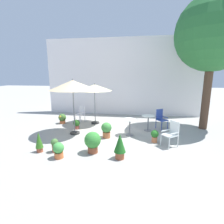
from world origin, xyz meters
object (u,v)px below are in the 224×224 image
object	(u,v)px
potted_plant_1	(120,145)
potted_plant_4	(55,145)
patio_chair_1	(81,113)
potted_plant_3	(62,118)
potted_plant_0	(155,135)
potted_plant_7	(59,150)
cafe_table_0	(148,120)
potted_plant_2	(93,141)
patio_umbrella_1	(73,86)
cafe_table_1	(130,124)
patio_chair_0	(161,118)
patio_umbrella_0	(95,88)
potted_plant_8	(106,129)
shade_tree	(215,33)
patio_chair_2	(172,132)
potted_plant_6	(77,124)
potted_plant_5	(39,142)

from	to	relation	value
potted_plant_1	potted_plant_4	size ratio (longest dim) A/B	1.72
patio_chair_1	potted_plant_3	xyz separation A→B (m)	(-0.87, -0.61, -0.22)
potted_plant_4	potted_plant_1	bearing A→B (deg)	-2.85
potted_plant_0	potted_plant_7	xyz separation A→B (m)	(-3.23, -1.90, -0.00)
cafe_table_0	potted_plant_7	size ratio (longest dim) A/B	1.40
patio_chair_1	potted_plant_2	size ratio (longest dim) A/B	1.17
patio_umbrella_1	cafe_table_1	size ratio (longest dim) A/B	3.39
patio_chair_0	potted_plant_3	xyz separation A→B (m)	(-5.34, 0.07, -0.26)
patio_umbrella_0	patio_chair_0	world-z (taller)	patio_umbrella_0
patio_umbrella_0	potted_plant_0	bearing A→B (deg)	-36.75
potted_plant_1	potted_plant_2	size ratio (longest dim) A/B	1.13
patio_umbrella_1	potted_plant_8	xyz separation A→B (m)	(1.54, -0.25, -1.85)
patio_umbrella_0	potted_plant_1	bearing A→B (deg)	-64.76
patio_chair_0	patio_chair_1	xyz separation A→B (m)	(-4.47, 0.67, -0.04)
potted_plant_8	shade_tree	bearing A→B (deg)	24.33
patio_umbrella_1	patio_chair_0	world-z (taller)	patio_umbrella_1
potted_plant_2	potted_plant_4	xyz separation A→B (m)	(-1.34, -0.17, -0.15)
cafe_table_1	potted_plant_2	world-z (taller)	potted_plant_2
patio_chair_2	potted_plant_3	size ratio (longest dim) A/B	1.77
potted_plant_7	shade_tree	bearing A→B (deg)	35.77
potted_plant_4	cafe_table_1	bearing A→B (deg)	41.12
potted_plant_1	potted_plant_6	world-z (taller)	potted_plant_1
potted_plant_0	potted_plant_1	size ratio (longest dim) A/B	0.60
cafe_table_1	patio_umbrella_0	bearing A→B (deg)	141.57
patio_chair_1	potted_plant_8	bearing A→B (deg)	-50.36
patio_chair_1	potted_plant_7	bearing A→B (deg)	-79.91
patio_chair_1	potted_plant_2	bearing A→B (deg)	-65.44
patio_umbrella_1	potted_plant_0	size ratio (longest dim) A/B	4.89
potted_plant_2	potted_plant_7	bearing A→B (deg)	-150.41
potted_plant_4	potted_plant_7	xyz separation A→B (m)	(0.34, -0.40, 0.01)
potted_plant_0	potted_plant_6	xyz separation A→B (m)	(-3.76, 1.18, -0.04)
patio_umbrella_0	cafe_table_0	xyz separation A→B (m)	(2.87, -0.81, -1.46)
potted_plant_8	potted_plant_3	bearing A→B (deg)	147.83
cafe_table_1	potted_plant_1	world-z (taller)	potted_plant_1
patio_chair_1	potted_plant_0	xyz separation A→B (m)	(4.03, -2.62, -0.22)
potted_plant_5	patio_umbrella_1	bearing A→B (deg)	75.20
cafe_table_1	patio_chair_0	xyz separation A→B (m)	(1.49, 1.26, 0.04)
potted_plant_4	patio_chair_0	bearing A→B (deg)	40.75
patio_umbrella_0	potted_plant_7	world-z (taller)	patio_umbrella_0
patio_umbrella_0	potted_plant_4	bearing A→B (deg)	-97.38
cafe_table_0	potted_plant_5	distance (m)	4.96
patio_umbrella_0	potted_plant_5	bearing A→B (deg)	-105.01
patio_umbrella_1	patio_chair_2	xyz separation A→B (m)	(4.17, -0.74, -1.67)
patio_umbrella_1	potted_plant_6	world-z (taller)	patio_umbrella_1
shade_tree	cafe_table_1	distance (m)	5.71
patio_chair_2	potted_plant_7	size ratio (longest dim) A/B	1.81
patio_umbrella_0	potted_plant_7	xyz separation A→B (m)	(-0.15, -4.20, -1.69)
patio_umbrella_1	potted_plant_4	bearing A→B (deg)	-89.74
potted_plant_2	potted_plant_5	bearing A→B (deg)	-172.65
patio_chair_1	potted_plant_7	size ratio (longest dim) A/B	1.65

